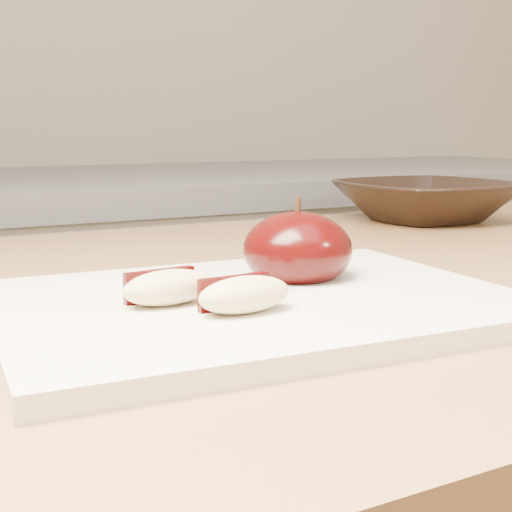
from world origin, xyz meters
name	(u,v)px	position (x,y,z in m)	size (l,w,h in m)	color
back_cabinet	(47,449)	(0.00, 1.20, 0.47)	(2.40, 0.62, 0.94)	silver
cutting_board	(256,305)	(-0.02, 0.40, 0.91)	(0.32, 0.24, 0.01)	silver
apple_half	(297,250)	(0.03, 0.44, 0.93)	(0.08, 0.08, 0.06)	black
apple_wedge_a	(167,287)	(-0.08, 0.41, 0.92)	(0.06, 0.03, 0.02)	beige
apple_wedge_b	(243,294)	(-0.05, 0.37, 0.92)	(0.06, 0.03, 0.02)	beige
bowl	(425,201)	(0.39, 0.71, 0.93)	(0.21, 0.21, 0.05)	black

